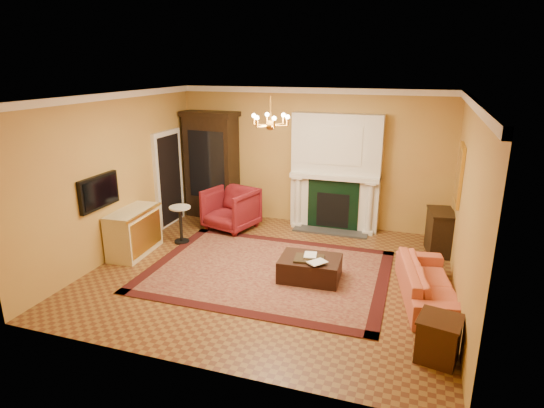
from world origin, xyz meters
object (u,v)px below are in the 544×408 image
at_px(commode, 134,232).
at_px(leather_ottoman, 310,268).
at_px(console_table, 440,233).
at_px(china_cabinet, 212,167).
at_px(pedestal_table, 181,222).
at_px(wingback_armchair, 231,207).
at_px(coral_sofa, 429,277).
at_px(end_table, 438,340).

relative_size(commode, leather_ottoman, 1.17).
bearing_deg(console_table, leather_ottoman, -146.73).
height_order(china_cabinet, pedestal_table, china_cabinet).
bearing_deg(china_cabinet, wingback_armchair, -37.24).
relative_size(coral_sofa, console_table, 2.39).
bearing_deg(commode, leather_ottoman, -4.30).
height_order(console_table, leather_ottoman, console_table).
bearing_deg(end_table, pedestal_table, 153.88).
distance_m(console_table, leather_ottoman, 2.80).
xyz_separation_m(china_cabinet, pedestal_table, (0.13, -1.76, -0.73)).
distance_m(china_cabinet, commode, 2.67).
relative_size(pedestal_table, console_table, 0.94).
distance_m(commode, leather_ottoman, 3.45).
distance_m(coral_sofa, end_table, 1.52).
xyz_separation_m(coral_sofa, end_table, (0.12, -1.51, -0.11)).
height_order(china_cabinet, commode, china_cabinet).
distance_m(pedestal_table, end_table, 5.43).
bearing_deg(leather_ottoman, coral_sofa, -6.04).
bearing_deg(commode, china_cabinet, 75.96).
bearing_deg(console_table, wingback_armchair, 171.33).
bearing_deg(china_cabinet, end_table, -34.63).
bearing_deg(end_table, commode, 163.33).
height_order(pedestal_table, leather_ottoman, pedestal_table).
height_order(end_table, console_table, console_table).
relative_size(china_cabinet, coral_sofa, 1.22).
height_order(end_table, leather_ottoman, end_table).
xyz_separation_m(china_cabinet, commode, (-0.45, -2.52, -0.74)).
height_order(wingback_armchair, console_table, wingback_armchair).
relative_size(wingback_armchair, end_table, 1.86).
height_order(china_cabinet, console_table, china_cabinet).
distance_m(pedestal_table, commode, 0.95).
bearing_deg(pedestal_table, end_table, -26.12).
bearing_deg(end_table, coral_sofa, 94.49).
xyz_separation_m(china_cabinet, console_table, (5.06, -0.66, -0.77)).
bearing_deg(commode, console_table, 14.71).
height_order(pedestal_table, console_table, console_table).
xyz_separation_m(wingback_armchair, leather_ottoman, (2.24, -1.85, -0.30)).
height_order(china_cabinet, wingback_armchair, china_cabinet).
height_order(wingback_armchair, coral_sofa, wingback_armchair).
height_order(pedestal_table, commode, commode).
relative_size(commode, end_table, 2.16).
bearing_deg(wingback_armchair, console_table, 16.14).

